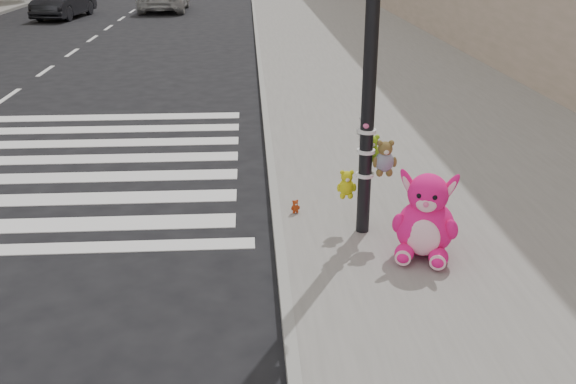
{
  "coord_description": "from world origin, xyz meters",
  "views": [
    {
      "loc": [
        1.22,
        -5.41,
        3.6
      ],
      "look_at": [
        1.66,
        1.64,
        0.75
      ],
      "focal_mm": 40.0,
      "sensor_mm": 36.0,
      "label": 1
    }
  ],
  "objects_px": {
    "red_teddy": "(295,206)",
    "car_dark_far": "(64,2)",
    "signal_pole": "(370,102)",
    "pink_bunny": "(426,221)"
  },
  "relations": [
    {
      "from": "signal_pole",
      "to": "car_dark_far",
      "type": "xyz_separation_m",
      "value": [
        -9.73,
        23.64,
        -1.08
      ]
    },
    {
      "from": "signal_pole",
      "to": "red_teddy",
      "type": "height_order",
      "value": "signal_pole"
    },
    {
      "from": "pink_bunny",
      "to": "car_dark_far",
      "type": "height_order",
      "value": "car_dark_far"
    },
    {
      "from": "red_teddy",
      "to": "car_dark_far",
      "type": "xyz_separation_m",
      "value": [
        -8.91,
        23.05,
        0.47
      ]
    },
    {
      "from": "signal_pole",
      "to": "car_dark_far",
      "type": "distance_m",
      "value": 25.59
    },
    {
      "from": "signal_pole",
      "to": "pink_bunny",
      "type": "relative_size",
      "value": 3.81
    },
    {
      "from": "red_teddy",
      "to": "car_dark_far",
      "type": "relative_size",
      "value": 0.04
    },
    {
      "from": "car_dark_far",
      "to": "red_teddy",
      "type": "bearing_deg",
      "value": -60.84
    },
    {
      "from": "pink_bunny",
      "to": "car_dark_far",
      "type": "bearing_deg",
      "value": 132.83
    },
    {
      "from": "signal_pole",
      "to": "pink_bunny",
      "type": "xyz_separation_m",
      "value": [
        0.56,
        -0.71,
        -1.21
      ]
    }
  ]
}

